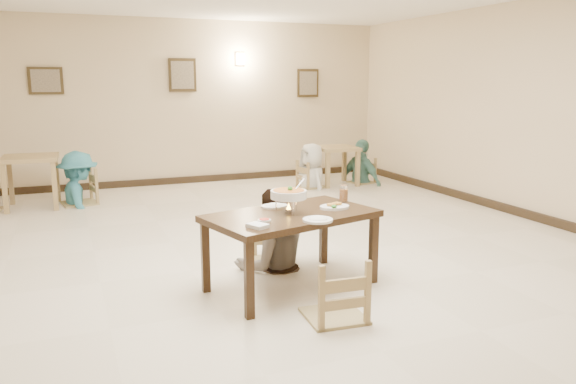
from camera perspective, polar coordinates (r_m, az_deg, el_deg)
name	(u,v)px	position (r m, az deg, el deg)	size (l,w,h in m)	color
floor	(273,261)	(6.09, -1.50, -6.99)	(10.00, 10.00, 0.00)	beige
wall_back	(178,103)	(10.62, -11.16, 8.88)	(10.00, 10.00, 0.00)	beige
wall_right	(564,113)	(8.11, 26.20, 7.25)	(10.00, 10.00, 0.00)	beige
baseboard_back	(181,180)	(10.74, -10.83, 1.18)	(8.00, 0.06, 0.12)	black
baseboard_right	(552,221)	(8.28, 25.20, -2.70)	(0.06, 10.00, 0.12)	black
picture_a	(46,81)	(10.38, -23.40, 10.34)	(0.55, 0.04, 0.45)	#342715
picture_b	(182,75)	(10.59, -10.67, 11.60)	(0.50, 0.04, 0.60)	#342715
picture_c	(308,83)	(11.36, 2.04, 10.99)	(0.45, 0.04, 0.55)	#342715
wall_sconce	(240,59)	(10.87, -4.89, 13.32)	(0.16, 0.05, 0.22)	#FFD88C
main_table	(291,221)	(5.17, 0.35, -3.00)	(1.69, 1.21, 0.71)	#342010
chair_far	(270,223)	(5.92, -1.80, -3.20)	(0.41, 0.41, 0.86)	tan
chair_near	(335,259)	(4.55, 4.79, -6.84)	(0.47, 0.47, 1.00)	tan
main_diner	(272,189)	(5.71, -1.65, 0.35)	(0.80, 0.63, 1.65)	gray
curry_warmer	(289,195)	(5.11, 0.07, -0.26)	(0.37, 0.33, 0.30)	silver
rice_plate_far	(274,206)	(5.38, -1.40, -1.42)	(0.26, 0.26, 0.06)	white
rice_plate_near	(318,220)	(4.86, 3.04, -2.81)	(0.26, 0.26, 0.06)	white
fried_plate	(335,206)	(5.34, 4.75, -1.44)	(0.29, 0.29, 0.06)	white
chili_dish	(264,220)	(4.84, -2.43, -2.88)	(0.11, 0.11, 0.02)	white
napkin_cutlery	(258,226)	(4.65, -3.09, -3.42)	(0.21, 0.27, 0.03)	white
drink_glass	(344,194)	(5.65, 5.67, -0.19)	(0.08, 0.08, 0.17)	white
bg_table_left	(30,165)	(9.31, -24.70, 2.49)	(0.83, 0.83, 0.79)	#A58757
bg_table_right	(336,154)	(10.39, 4.94, 3.87)	(0.75, 0.75, 0.71)	#A58757
bg_chair_lr	(77,171)	(9.31, -20.61, 2.05)	(0.50, 0.50, 1.06)	tan
bg_chair_rl	(312,162)	(10.12, 2.43, 3.04)	(0.43, 0.43, 0.92)	tan
bg_chair_rr	(362,160)	(10.65, 7.52, 3.28)	(0.42, 0.42, 0.89)	tan
bg_diner_b	(76,151)	(9.27, -20.73, 3.89)	(1.07, 0.62, 1.66)	teal
bg_diner_c	(312,143)	(10.08, 2.45, 4.96)	(0.78, 0.51, 1.60)	silver
bg_diner_d	(362,139)	(10.60, 7.57, 5.32)	(0.97, 0.40, 1.65)	#579385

